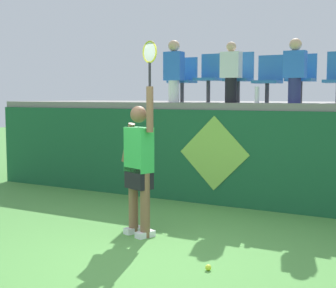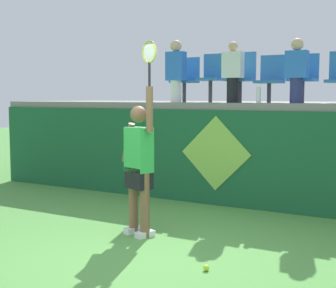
% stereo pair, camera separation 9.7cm
% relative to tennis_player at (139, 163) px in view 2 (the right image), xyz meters
% --- Properties ---
extents(ground_plane, '(40.00, 40.00, 0.00)m').
position_rel_tennis_player_xyz_m(ground_plane, '(0.56, -0.79, -0.97)').
color(ground_plane, '#519342').
extents(court_back_wall, '(10.67, 0.20, 1.62)m').
position_rel_tennis_player_xyz_m(court_back_wall, '(0.56, 2.28, -0.16)').
color(court_back_wall, '#195633').
rests_on(court_back_wall, ground_plane).
extents(spectator_platform, '(10.67, 2.99, 0.12)m').
position_rel_tennis_player_xyz_m(spectator_platform, '(0.56, 3.72, 0.71)').
color(spectator_platform, gray).
rests_on(spectator_platform, court_back_wall).
extents(tennis_player, '(0.72, 0.38, 2.55)m').
position_rel_tennis_player_xyz_m(tennis_player, '(0.00, 0.00, 0.00)').
color(tennis_player, white).
rests_on(tennis_player, ground_plane).
extents(tennis_ball, '(0.07, 0.07, 0.07)m').
position_rel_tennis_player_xyz_m(tennis_ball, '(1.36, -0.78, -0.94)').
color(tennis_ball, '#D1E533').
rests_on(tennis_ball, ground_plane).
extents(water_bottle, '(0.07, 0.07, 0.27)m').
position_rel_tennis_player_xyz_m(water_bottle, '(0.79, 2.38, 0.91)').
color(water_bottle, white).
rests_on(water_bottle, spectator_platform).
extents(stadium_chair_0, '(0.44, 0.42, 0.85)m').
position_rel_tennis_player_xyz_m(stadium_chair_0, '(-0.83, 2.93, 1.24)').
color(stadium_chair_0, '#38383D').
rests_on(stadium_chair_0, spectator_platform).
extents(stadium_chair_1, '(0.44, 0.42, 0.89)m').
position_rel_tennis_player_xyz_m(stadium_chair_1, '(-0.29, 2.93, 1.27)').
color(stadium_chair_1, '#38383D').
rests_on(stadium_chair_1, spectator_platform).
extents(stadium_chair_2, '(0.44, 0.42, 0.90)m').
position_rel_tennis_player_xyz_m(stadium_chair_2, '(0.28, 2.93, 1.26)').
color(stadium_chair_2, '#38383D').
rests_on(stadium_chair_2, spectator_platform).
extents(stadium_chair_3, '(0.44, 0.42, 0.83)m').
position_rel_tennis_player_xyz_m(stadium_chair_3, '(0.82, 2.93, 1.21)').
color(stadium_chair_3, '#38383D').
rests_on(stadium_chair_3, spectator_platform).
extents(stadium_chair_4, '(0.44, 0.42, 0.82)m').
position_rel_tennis_player_xyz_m(stadium_chair_4, '(1.39, 2.93, 1.23)').
color(stadium_chair_4, '#38383D').
rests_on(stadium_chair_4, spectator_platform).
extents(spectator_0, '(0.34, 0.20, 1.03)m').
position_rel_tennis_player_xyz_m(spectator_0, '(0.28, 2.51, 1.30)').
color(spectator_0, black).
rests_on(spectator_0, spectator_platform).
extents(spectator_1, '(0.34, 0.21, 1.12)m').
position_rel_tennis_player_xyz_m(spectator_1, '(-0.83, 2.52, 1.36)').
color(spectator_1, white).
rests_on(spectator_1, spectator_platform).
extents(spectator_2, '(0.34, 0.20, 1.03)m').
position_rel_tennis_player_xyz_m(spectator_2, '(1.39, 2.48, 1.31)').
color(spectator_2, navy).
rests_on(spectator_2, spectator_platform).
extents(wall_signage_mount, '(1.27, 0.01, 1.53)m').
position_rel_tennis_player_xyz_m(wall_signage_mount, '(0.13, 2.17, -0.97)').
color(wall_signage_mount, '#195633').
rests_on(wall_signage_mount, ground_plane).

